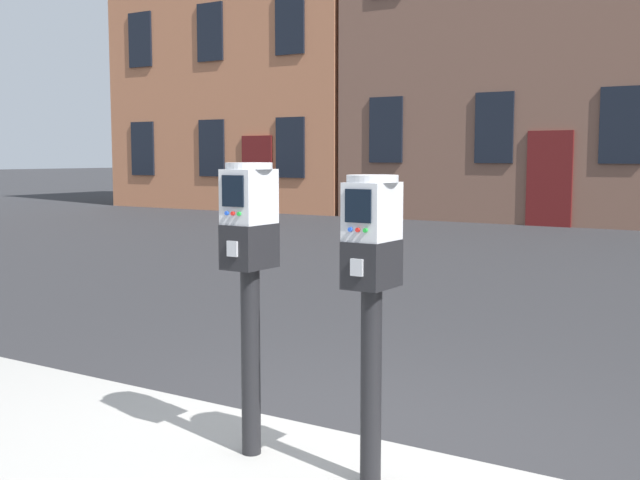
# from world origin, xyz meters

# --- Properties ---
(ground_plane) EXTENTS (160.00, 160.00, 0.00)m
(ground_plane) POSITION_xyz_m (0.00, 0.00, 0.00)
(ground_plane) COLOR #28282B
(parking_meter_near_kerb) EXTENTS (0.22, 0.25, 1.37)m
(parking_meter_near_kerb) POSITION_xyz_m (-0.34, -0.29, 1.09)
(parking_meter_near_kerb) COLOR black
(parking_meter_near_kerb) RESTS_ON sidewalk_slab
(parking_meter_twin_adjacent) EXTENTS (0.22, 0.25, 1.32)m
(parking_meter_twin_adjacent) POSITION_xyz_m (0.30, -0.29, 1.05)
(parking_meter_twin_adjacent) COLOR black
(parking_meter_twin_adjacent) RESTS_ON sidewalk_slab
(townhouse_green_painted) EXTENTS (8.13, 5.16, 9.66)m
(townhouse_green_painted) POSITION_xyz_m (-12.82, 16.69, 4.84)
(townhouse_green_painted) COLOR #B7704C
(townhouse_green_painted) RESTS_ON ground_plane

